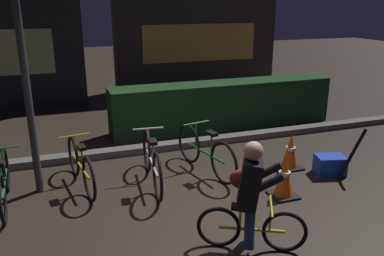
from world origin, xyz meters
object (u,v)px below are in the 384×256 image
(street_post, at_px, (28,94))
(cyclist, at_px, (250,196))
(parked_bike_center_right, at_px, (152,162))
(closed_umbrella, at_px, (352,154))
(traffic_cone_far, at_px, (290,152))
(blue_crate, at_px, (330,165))
(parked_bike_center_left, at_px, (81,166))
(traffic_cone_near, at_px, (284,177))
(parked_bike_left_mid, at_px, (4,182))
(parked_bike_right_mid, at_px, (205,152))

(street_post, xyz_separation_m, cyclist, (2.18, -2.21, -0.78))
(parked_bike_center_right, bearing_deg, closed_umbrella, -100.85)
(parked_bike_center_right, xyz_separation_m, traffic_cone_far, (2.24, -0.17, -0.08))
(blue_crate, bearing_deg, parked_bike_center_right, 167.82)
(parked_bike_center_left, height_order, closed_umbrella, closed_umbrella)
(street_post, relative_size, parked_bike_center_right, 1.65)
(parked_bike_center_right, bearing_deg, street_post, 83.91)
(traffic_cone_near, height_order, cyclist, cyclist)
(parked_bike_left_mid, distance_m, parked_bike_right_mid, 2.87)
(parked_bike_center_left, distance_m, parked_bike_center_right, 1.02)
(blue_crate, distance_m, cyclist, 2.52)
(blue_crate, height_order, cyclist, cyclist)
(parked_bike_center_right, bearing_deg, parked_bike_center_left, 81.12)
(parked_bike_left_mid, xyz_separation_m, traffic_cone_near, (3.60, -1.02, -0.04))
(parked_bike_left_mid, distance_m, cyclist, 3.24)
(parked_bike_center_left, bearing_deg, street_post, 74.67)
(parked_bike_center_left, height_order, cyclist, cyclist)
(parked_bike_center_left, bearing_deg, parked_bike_right_mid, -102.28)
(parked_bike_right_mid, height_order, blue_crate, parked_bike_right_mid)
(parked_bike_left_mid, relative_size, traffic_cone_near, 2.58)
(street_post, xyz_separation_m, parked_bike_right_mid, (2.46, -0.18, -1.07))
(street_post, height_order, parked_bike_center_right, street_post)
(parked_bike_left_mid, height_order, traffic_cone_near, parked_bike_left_mid)
(street_post, xyz_separation_m, blue_crate, (4.27, -0.90, -1.26))
(parked_bike_center_right, bearing_deg, parked_bike_left_mid, 94.24)
(parked_bike_left_mid, relative_size, parked_bike_right_mid, 0.97)
(blue_crate, bearing_deg, street_post, 168.11)
(parked_bike_right_mid, xyz_separation_m, blue_crate, (1.81, -0.72, -0.19))
(traffic_cone_near, bearing_deg, closed_umbrella, 6.83)
(traffic_cone_near, distance_m, cyclist, 1.41)
(traffic_cone_near, xyz_separation_m, traffic_cone_far, (0.62, 0.81, -0.01))
(traffic_cone_far, distance_m, blue_crate, 0.63)
(street_post, distance_m, traffic_cone_near, 3.62)
(parked_bike_left_mid, height_order, parked_bike_center_left, parked_bike_center_left)
(parked_bike_center_right, relative_size, blue_crate, 3.87)
(parked_bike_left_mid, distance_m, parked_bike_center_right, 1.98)
(cyclist, xyz_separation_m, closed_umbrella, (2.27, 1.06, -0.23))
(parked_bike_center_left, bearing_deg, cyclist, -152.16)
(parked_bike_center_left, xyz_separation_m, traffic_cone_far, (3.23, -0.42, -0.05))
(traffic_cone_near, xyz_separation_m, cyclist, (-1.02, -0.91, 0.34))
(traffic_cone_far, bearing_deg, parked_bike_center_right, 175.70)
(parked_bike_center_right, bearing_deg, parked_bike_right_mid, -76.10)
(parked_bike_left_mid, relative_size, cyclist, 1.25)
(traffic_cone_near, bearing_deg, parked_bike_left_mid, 164.17)
(parked_bike_center_right, xyz_separation_m, cyclist, (0.61, -1.89, 0.27))
(street_post, bearing_deg, traffic_cone_near, -22.16)
(parked_bike_left_mid, height_order, blue_crate, parked_bike_left_mid)
(blue_crate, bearing_deg, traffic_cone_far, 137.79)
(parked_bike_center_left, distance_m, blue_crate, 3.79)
(traffic_cone_near, distance_m, blue_crate, 1.16)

